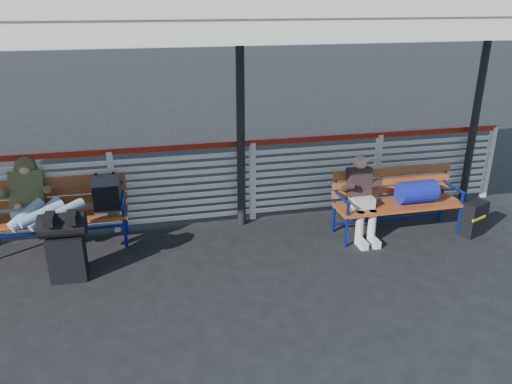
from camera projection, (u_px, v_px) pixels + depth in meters
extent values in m
plane|color=black|center=(113.00, 305.00, 5.48)|extent=(60.00, 60.00, 0.00)
cube|color=silver|center=(113.00, 193.00, 6.99)|extent=(12.00, 0.04, 1.04)
cube|color=maroon|center=(109.00, 152.00, 6.77)|extent=(12.00, 0.06, 0.08)
cube|color=silver|center=(488.00, 163.00, 8.24)|extent=(0.08, 0.08, 1.20)
cube|color=silver|center=(85.00, 5.00, 5.17)|extent=(12.60, 3.60, 0.16)
cube|color=silver|center=(67.00, 27.00, 3.63)|extent=(12.60, 0.06, 0.30)
cylinder|color=black|center=(241.00, 125.00, 6.90)|extent=(0.12, 0.12, 3.00)
cylinder|color=black|center=(476.00, 112.00, 7.67)|extent=(0.12, 0.12, 3.00)
cube|color=black|center=(68.00, 258.00, 5.89)|extent=(0.42, 0.26, 0.57)
cylinder|color=black|center=(62.00, 225.00, 5.73)|extent=(0.52, 0.30, 0.29)
cube|color=#AB5421|center=(58.00, 217.00, 6.57)|extent=(1.80, 0.50, 0.04)
cube|color=#AB5421|center=(57.00, 191.00, 6.71)|extent=(1.80, 0.10, 0.40)
cylinder|color=#0D1E94|center=(125.00, 233.00, 6.65)|extent=(0.04, 0.04, 0.45)
cylinder|color=#0D1E94|center=(124.00, 204.00, 7.00)|extent=(0.04, 0.04, 0.90)
cube|color=#44454B|center=(106.00, 194.00, 6.61)|extent=(0.36, 0.22, 0.50)
cube|color=#AB5421|center=(399.00, 205.00, 6.95)|extent=(1.80, 0.50, 0.04)
cube|color=#AB5421|center=(392.00, 181.00, 7.09)|extent=(1.80, 0.10, 0.40)
cylinder|color=#0D1E94|center=(346.00, 232.00, 6.68)|extent=(0.04, 0.04, 0.45)
cylinder|color=#0D1E94|center=(459.00, 220.00, 7.03)|extent=(0.04, 0.04, 0.45)
cylinder|color=#0D1E94|center=(334.00, 203.00, 7.02)|extent=(0.04, 0.04, 0.90)
cylinder|color=#0D1E94|center=(442.00, 193.00, 7.38)|extent=(0.04, 0.04, 0.90)
cylinder|color=navy|center=(417.00, 192.00, 6.94)|extent=(0.54, 0.31, 0.31)
cube|color=#96A9CA|center=(28.00, 213.00, 6.47)|extent=(0.36, 0.26, 0.18)
cube|color=#4C502A|center=(28.00, 189.00, 6.55)|extent=(0.42, 0.38, 0.53)
sphere|color=#4C502A|center=(26.00, 167.00, 6.54)|extent=(0.28, 0.28, 0.28)
sphere|color=tan|center=(25.00, 168.00, 6.51)|extent=(0.21, 0.21, 0.21)
cube|color=black|center=(49.00, 219.00, 5.61)|extent=(0.11, 0.27, 0.10)
cube|color=black|center=(72.00, 217.00, 5.66)|extent=(0.11, 0.27, 0.10)
cube|color=#BBB5A9|center=(362.00, 202.00, 6.84)|extent=(0.30, 0.24, 0.16)
cube|color=black|center=(359.00, 182.00, 6.87)|extent=(0.32, 0.23, 0.42)
sphere|color=tan|center=(360.00, 163.00, 6.79)|extent=(0.19, 0.19, 0.19)
cylinder|color=#BBB5A9|center=(360.00, 228.00, 6.76)|extent=(0.11, 0.11, 0.46)
cylinder|color=#BBB5A9|center=(372.00, 226.00, 6.80)|extent=(0.11, 0.11, 0.46)
cube|color=silver|center=(361.00, 243.00, 6.74)|extent=(0.10, 0.24, 0.10)
cube|color=silver|center=(374.00, 242.00, 6.78)|extent=(0.10, 0.24, 0.10)
cube|color=black|center=(474.00, 219.00, 7.02)|extent=(0.40, 0.32, 0.49)
cube|color=yellow|center=(479.00, 219.00, 6.90)|extent=(0.28, 0.13, 0.04)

